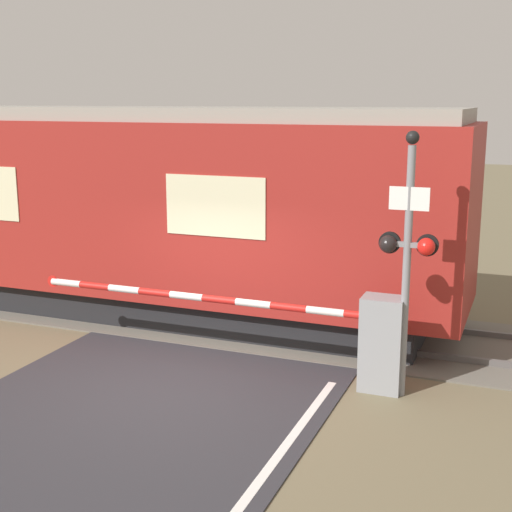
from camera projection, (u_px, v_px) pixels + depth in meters
ground_plane at (168, 387)px, 10.42m from camera, size 80.00×80.00×0.00m
track_bed at (251, 322)px, 13.39m from camera, size 36.00×3.20×0.13m
train at (29, 202)px, 14.73m from camera, size 17.74×2.78×3.98m
crossing_barrier at (351, 336)px, 10.33m from camera, size 6.06×0.44×1.39m
signal_post at (407, 250)px, 9.68m from camera, size 0.81×0.26×3.72m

